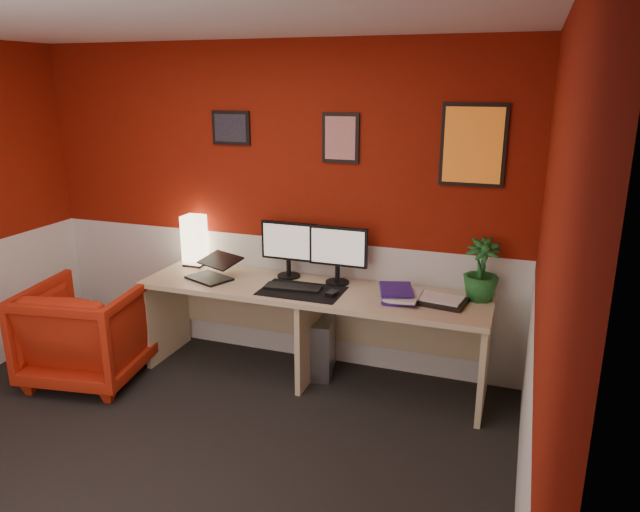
{
  "coord_description": "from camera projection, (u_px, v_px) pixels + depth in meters",
  "views": [
    {
      "loc": [
        1.9,
        -2.45,
        2.2
      ],
      "look_at": [
        0.6,
        1.21,
        1.05
      ],
      "focal_mm": 33.22,
      "sensor_mm": 36.0,
      "label": 1
    }
  ],
  "objects": [
    {
      "name": "mouse",
      "position": [
        332.0,
        293.0,
        4.2
      ],
      "size": [
        0.08,
        0.11,
        0.03
      ],
      "primitive_type": "cube",
      "rotation": [
        0.0,
        0.0,
        -0.19
      ],
      "color": "black",
      "rests_on": "desk_mat"
    },
    {
      "name": "desk_mat",
      "position": [
        302.0,
        291.0,
        4.3
      ],
      "size": [
        0.6,
        0.38,
        0.01
      ],
      "primitive_type": "cube",
      "color": "black",
      "rests_on": "desk"
    },
    {
      "name": "book_bottom",
      "position": [
        383.0,
        296.0,
        4.17
      ],
      "size": [
        0.28,
        0.35,
        0.03
      ],
      "primitive_type": "imported",
      "rotation": [
        0.0,
        0.0,
        0.15
      ],
      "color": "#371B80",
      "rests_on": "desk"
    },
    {
      "name": "wall_back",
      "position": [
        272.0,
        206.0,
        4.67
      ],
      "size": [
        4.0,
        0.01,
        2.5
      ],
      "primitive_type": "cube",
      "color": "maroon",
      "rests_on": "ground"
    },
    {
      "name": "art_left",
      "position": [
        231.0,
        128.0,
        4.59
      ],
      "size": [
        0.32,
        0.02,
        0.26
      ],
      "primitive_type": "cube",
      "color": "black",
      "rests_on": "wall_back"
    },
    {
      "name": "wall_right",
      "position": [
        541.0,
        319.0,
        2.45
      ],
      "size": [
        0.01,
        3.5,
        2.5
      ],
      "primitive_type": "cube",
      "color": "maroon",
      "rests_on": "ground"
    },
    {
      "name": "monitor_right",
      "position": [
        338.0,
        246.0,
        4.39
      ],
      "size": [
        0.45,
        0.06,
        0.58
      ],
      "primitive_type": "cube",
      "color": "black",
      "rests_on": "desk"
    },
    {
      "name": "book_top",
      "position": [
        380.0,
        290.0,
        4.15
      ],
      "size": [
        0.3,
        0.35,
        0.03
      ],
      "primitive_type": "imported",
      "rotation": [
        0.0,
        0.0,
        0.29
      ],
      "color": "#371B80",
      "rests_on": "book_middle"
    },
    {
      "name": "wainscot_right",
      "position": [
        522.0,
        474.0,
        2.66
      ],
      "size": [
        0.01,
        3.5,
        1.0
      ],
      "primitive_type": "cube",
      "color": "silver",
      "rests_on": "ground"
    },
    {
      "name": "art_center",
      "position": [
        341.0,
        138.0,
        4.32
      ],
      "size": [
        0.28,
        0.02,
        0.36
      ],
      "primitive_type": "cube",
      "color": "red",
      "rests_on": "wall_back"
    },
    {
      "name": "ceiling",
      "position": [
        111.0,
        13.0,
        2.74
      ],
      "size": [
        4.0,
        3.5,
        0.01
      ],
      "primitive_type": "cube",
      "color": "white",
      "rests_on": "ground"
    },
    {
      "name": "zen_tray",
      "position": [
        440.0,
        301.0,
        4.07
      ],
      "size": [
        0.38,
        0.3,
        0.03
      ],
      "primitive_type": "cube",
      "rotation": [
        0.0,
        0.0,
        -0.15
      ],
      "color": "black",
      "rests_on": "desk"
    },
    {
      "name": "keyboard",
      "position": [
        293.0,
        287.0,
        4.34
      ],
      "size": [
        0.43,
        0.18,
        0.02
      ],
      "primitive_type": "cube",
      "rotation": [
        0.0,
        0.0,
        0.09
      ],
      "color": "black",
      "rests_on": "desk_mat"
    },
    {
      "name": "potted_plant",
      "position": [
        481.0,
        270.0,
        4.08
      ],
      "size": [
        0.25,
        0.25,
        0.44
      ],
      "primitive_type": "imported",
      "rotation": [
        0.0,
        0.0,
        0.04
      ],
      "color": "#19591E",
      "rests_on": "desk"
    },
    {
      "name": "ground",
      "position": [
        154.0,
        474.0,
        3.45
      ],
      "size": [
        4.0,
        3.5,
        0.01
      ],
      "primitive_type": "cube",
      "color": "black",
      "rests_on": "ground"
    },
    {
      "name": "monitor_left",
      "position": [
        288.0,
        241.0,
        4.54
      ],
      "size": [
        0.45,
        0.06,
        0.58
      ],
      "primitive_type": "cube",
      "color": "black",
      "rests_on": "desk"
    },
    {
      "name": "shoji_lamp",
      "position": [
        195.0,
        242.0,
        4.87
      ],
      "size": [
        0.16,
        0.16,
        0.4
      ],
      "primitive_type": "cube",
      "color": "#FFE5B2",
      "rests_on": "desk"
    },
    {
      "name": "book_middle",
      "position": [
        388.0,
        294.0,
        4.14
      ],
      "size": [
        0.23,
        0.31,
        0.02
      ],
      "primitive_type": "imported",
      "rotation": [
        0.0,
        0.0,
        -0.01
      ],
      "color": "silver",
      "rests_on": "book_bottom"
    },
    {
      "name": "laptop",
      "position": [
        209.0,
        266.0,
        4.53
      ],
      "size": [
        0.39,
        0.34,
        0.22
      ],
      "primitive_type": "cube",
      "rotation": [
        0.0,
        0.0,
        -0.39
      ],
      "color": "black",
      "rests_on": "desk"
    },
    {
      "name": "pc_tower",
      "position": [
        321.0,
        344.0,
        4.63
      ],
      "size": [
        0.28,
        0.48,
        0.45
      ],
      "primitive_type": "cube",
      "rotation": [
        0.0,
        0.0,
        0.18
      ],
      "color": "#99999E",
      "rests_on": "ground"
    },
    {
      "name": "wainscot_back",
      "position": [
        273.0,
        295.0,
        4.88
      ],
      "size": [
        4.0,
        0.01,
        1.0
      ],
      "primitive_type": "cube",
      "color": "silver",
      "rests_on": "ground"
    },
    {
      "name": "art_right",
      "position": [
        473.0,
        145.0,
        4.02
      ],
      "size": [
        0.44,
        0.02,
        0.56
      ],
      "primitive_type": "cube",
      "color": "orange",
      "rests_on": "wall_back"
    },
    {
      "name": "desk",
      "position": [
        311.0,
        334.0,
        4.47
      ],
      "size": [
        2.6,
        0.65,
        0.73
      ],
      "primitive_type": "cube",
      "color": "#D0B285",
      "rests_on": "ground"
    },
    {
      "name": "armchair",
      "position": [
        89.0,
        331.0,
        4.48
      ],
      "size": [
        0.93,
        0.95,
        0.76
      ],
      "primitive_type": "imported",
      "rotation": [
        0.0,
        0.0,
        3.3
      ],
      "color": "red",
      "rests_on": "ground"
    }
  ]
}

